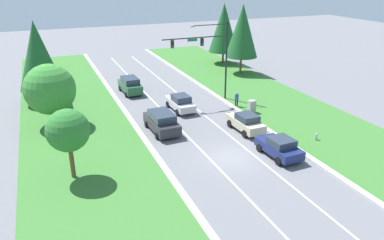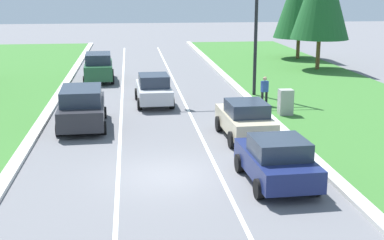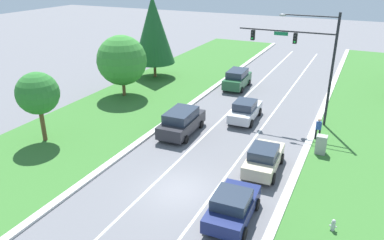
# 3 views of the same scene
# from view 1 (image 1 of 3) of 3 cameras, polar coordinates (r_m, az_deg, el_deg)

# --- Properties ---
(ground_plane) EXTENTS (160.00, 160.00, 0.00)m
(ground_plane) POSITION_cam_1_polar(r_m,az_deg,el_deg) (30.34, 6.21, -5.73)
(ground_plane) COLOR slate
(curb_strip_right) EXTENTS (0.50, 90.00, 0.15)m
(curb_strip_right) POSITION_cam_1_polar(r_m,az_deg,el_deg) (33.16, 14.86, -3.73)
(curb_strip_right) COLOR beige
(curb_strip_right) RESTS_ON ground_plane
(curb_strip_left) EXTENTS (0.50, 90.00, 0.15)m
(curb_strip_left) POSITION_cam_1_polar(r_m,az_deg,el_deg) (28.30, -4.00, -7.63)
(curb_strip_left) COLOR beige
(curb_strip_left) RESTS_ON ground_plane
(grass_verge_right) EXTENTS (10.00, 90.00, 0.08)m
(grass_verge_right) POSITION_cam_1_polar(r_m,az_deg,el_deg) (36.42, 21.51, -2.27)
(grass_verge_right) COLOR #38702D
(grass_verge_right) RESTS_ON ground_plane
(grass_verge_left) EXTENTS (10.00, 90.00, 0.08)m
(grass_verge_left) POSITION_cam_1_polar(r_m,az_deg,el_deg) (27.39, -14.60, -9.53)
(grass_verge_left) COLOR #38702D
(grass_verge_left) RESTS_ON ground_plane
(lane_stripe_inner_left) EXTENTS (0.14, 81.00, 0.01)m
(lane_stripe_inner_left) POSITION_cam_1_polar(r_m,az_deg,el_deg) (29.60, 3.12, -6.36)
(lane_stripe_inner_left) COLOR white
(lane_stripe_inner_left) RESTS_ON ground_plane
(lane_stripe_inner_right) EXTENTS (0.14, 81.00, 0.01)m
(lane_stripe_inner_right) POSITION_cam_1_polar(r_m,az_deg,el_deg) (31.17, 9.14, -5.10)
(lane_stripe_inner_right) COLOR white
(lane_stripe_inner_right) RESTS_ON ground_plane
(traffic_signal_mast) EXTENTS (7.63, 0.41, 8.93)m
(traffic_signal_mast) POSITION_cam_1_polar(r_m,az_deg,el_deg) (41.64, 2.78, 10.60)
(traffic_signal_mast) COLOR black
(traffic_signal_mast) RESTS_ON ground_plane
(navy_sedan) EXTENTS (2.27, 4.19, 1.64)m
(navy_sedan) POSITION_cam_1_polar(r_m,az_deg,el_deg) (30.84, 13.17, -4.01)
(navy_sedan) COLOR navy
(navy_sedan) RESTS_ON ground_plane
(forest_suv) EXTENTS (2.23, 4.67, 1.97)m
(forest_suv) POSITION_cam_1_polar(r_m,az_deg,el_deg) (46.33, -9.40, 5.28)
(forest_suv) COLOR #235633
(forest_suv) RESTS_ON ground_plane
(silver_sedan) EXTENTS (2.11, 4.58, 1.73)m
(silver_sedan) POSITION_cam_1_polar(r_m,az_deg,el_deg) (39.96, -1.79, 2.67)
(silver_sedan) COLOR silver
(silver_sedan) RESTS_ON ground_plane
(champagne_sedan) EXTENTS (2.12, 4.39, 1.71)m
(champagne_sedan) POSITION_cam_1_polar(r_m,az_deg,el_deg) (35.08, 8.20, -0.34)
(champagne_sedan) COLOR beige
(champagne_sedan) RESTS_ON ground_plane
(charcoal_suv) EXTENTS (2.38, 4.94, 1.91)m
(charcoal_suv) POSITION_cam_1_polar(r_m,az_deg,el_deg) (34.70, -4.64, -0.25)
(charcoal_suv) COLOR #28282D
(charcoal_suv) RESTS_ON ground_plane
(utility_cabinet) EXTENTS (0.70, 0.60, 1.39)m
(utility_cabinet) POSITION_cam_1_polar(r_m,az_deg,el_deg) (39.68, 9.07, 2.00)
(utility_cabinet) COLOR #9E9E99
(utility_cabinet) RESTS_ON ground_plane
(pedestrian) EXTENTS (0.42, 0.31, 1.69)m
(pedestrian) POSITION_cam_1_polar(r_m,az_deg,el_deg) (41.22, 6.82, 3.24)
(pedestrian) COLOR black
(pedestrian) RESTS_ON ground_plane
(fire_hydrant) EXTENTS (0.34, 0.20, 0.70)m
(fire_hydrant) POSITION_cam_1_polar(r_m,az_deg,el_deg) (34.72, 18.40, -2.47)
(fire_hydrant) COLOR #B7B7BC
(fire_hydrant) RESTS_ON ground_plane
(conifer_near_right_tree) EXTENTS (4.64, 4.64, 9.39)m
(conifer_near_right_tree) POSITION_cam_1_polar(r_m,az_deg,el_deg) (60.25, 4.87, 13.84)
(conifer_near_right_tree) COLOR brown
(conifer_near_right_tree) RESTS_ON ground_plane
(oak_near_left_tree) EXTENTS (3.03, 3.03, 5.25)m
(oak_near_left_tree) POSITION_cam_1_polar(r_m,az_deg,el_deg) (27.15, -18.39, -1.55)
(oak_near_left_tree) COLOR brown
(oak_near_left_tree) RESTS_ON ground_plane
(conifer_far_right_tree) EXTENTS (4.55, 4.55, 9.77)m
(conifer_far_right_tree) POSITION_cam_1_polar(r_m,az_deg,el_deg) (54.24, 7.67, 13.31)
(conifer_far_right_tree) COLOR brown
(conifer_far_right_tree) RESTS_ON ground_plane
(oak_far_left_tree) EXTENTS (4.79, 4.79, 6.01)m
(oak_far_left_tree) POSITION_cam_1_polar(r_m,az_deg,el_deg) (37.61, -20.85, 4.38)
(oak_far_left_tree) COLOR brown
(oak_far_left_tree) RESTS_ON ground_plane
(conifer_mid_left_tree) EXTENTS (4.64, 4.64, 9.17)m
(conifer_mid_left_tree) POSITION_cam_1_polar(r_m,az_deg,el_deg) (44.02, -22.44, 9.05)
(conifer_mid_left_tree) COLOR brown
(conifer_mid_left_tree) RESTS_ON ground_plane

